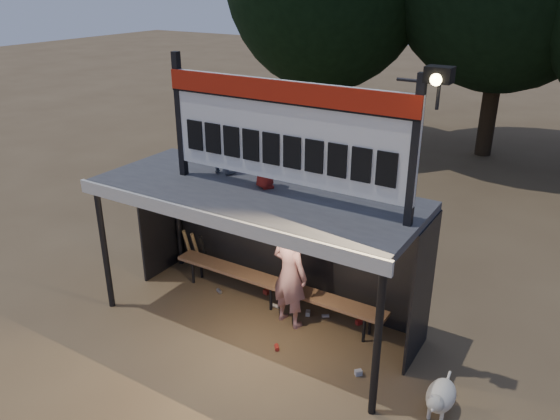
# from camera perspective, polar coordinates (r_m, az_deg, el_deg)

# --- Properties ---
(ground) EXTENTS (80.00, 80.00, 0.00)m
(ground) POSITION_cam_1_polar(r_m,az_deg,el_deg) (9.15, -2.43, -11.60)
(ground) COLOR brown
(ground) RESTS_ON ground
(player) EXTENTS (0.73, 0.55, 1.81)m
(player) POSITION_cam_1_polar(r_m,az_deg,el_deg) (8.66, 1.02, -6.71)
(player) COLOR silver
(player) RESTS_ON ground
(child_a) EXTENTS (0.53, 0.43, 1.06)m
(child_a) POSITION_cam_1_polar(r_m,az_deg,el_deg) (8.73, -6.10, 7.28)
(child_a) COLOR slate
(child_a) RESTS_ON dugout_shelter
(child_b) EXTENTS (0.50, 0.47, 0.86)m
(child_b) POSITION_cam_1_polar(r_m,az_deg,el_deg) (8.04, -1.61, 5.27)
(child_b) COLOR maroon
(child_b) RESTS_ON dugout_shelter
(dugout_shelter) EXTENTS (5.10, 2.08, 2.32)m
(dugout_shelter) POSITION_cam_1_polar(r_m,az_deg,el_deg) (8.43, -1.71, -0.41)
(dugout_shelter) COLOR #3F3F42
(dugout_shelter) RESTS_ON ground
(scoreboard_assembly) EXTENTS (4.10, 0.27, 1.99)m
(scoreboard_assembly) POSITION_cam_1_polar(r_m,az_deg,el_deg) (7.46, 0.70, 8.48)
(scoreboard_assembly) COLOR black
(scoreboard_assembly) RESTS_ON dugout_shelter
(bench) EXTENTS (4.00, 0.35, 0.48)m
(bench) POSITION_cam_1_polar(r_m,az_deg,el_deg) (9.31, -0.57, -7.77)
(bench) COLOR #996C48
(bench) RESTS_ON ground
(dog) EXTENTS (0.36, 0.81, 0.49)m
(dog) POSITION_cam_1_polar(r_m,az_deg,el_deg) (7.64, 16.40, -18.22)
(dog) COLOR white
(dog) RESTS_ON ground
(bats) EXTENTS (0.48, 0.33, 0.84)m
(bats) POSITION_cam_1_polar(r_m,az_deg,el_deg) (10.51, -8.70, -4.24)
(bats) COLOR #A7834D
(bats) RESTS_ON ground
(litter) EXTENTS (3.16, 1.39, 0.08)m
(litter) POSITION_cam_1_polar(r_m,az_deg,el_deg) (9.17, 1.81, -11.24)
(litter) COLOR #B3231E
(litter) RESTS_ON ground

